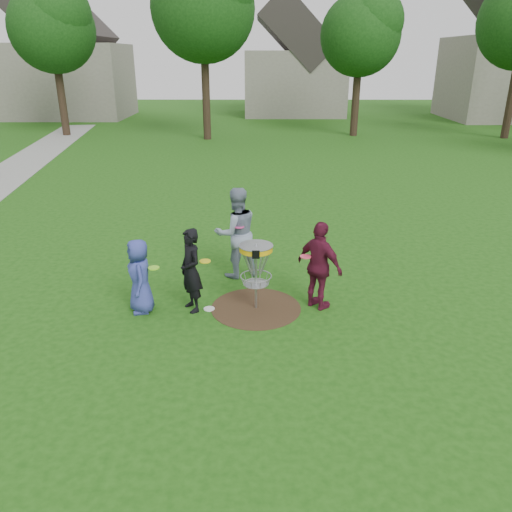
{
  "coord_description": "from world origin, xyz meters",
  "views": [
    {
      "loc": [
        0.04,
        -8.85,
        4.7
      ],
      "look_at": [
        0.0,
        0.3,
        1.0
      ],
      "focal_mm": 35.0,
      "sensor_mm": 36.0,
      "label": 1
    }
  ],
  "objects_px": {
    "player_black": "(191,270)",
    "disc_golf_basket": "(256,261)",
    "player_maroon": "(320,266)",
    "player_blue": "(140,276)",
    "player_grey": "(236,233)"
  },
  "relations": [
    {
      "from": "player_black",
      "to": "disc_golf_basket",
      "type": "xyz_separation_m",
      "value": [
        1.26,
        0.06,
        0.18
      ]
    },
    {
      "from": "player_black",
      "to": "player_grey",
      "type": "height_order",
      "value": "player_grey"
    },
    {
      "from": "player_maroon",
      "to": "player_blue",
      "type": "bearing_deg",
      "value": 48.32
    },
    {
      "from": "player_black",
      "to": "disc_golf_basket",
      "type": "distance_m",
      "value": 1.27
    },
    {
      "from": "player_blue",
      "to": "disc_golf_basket",
      "type": "xyz_separation_m",
      "value": [
        2.24,
        0.11,
        0.28
      ]
    },
    {
      "from": "player_black",
      "to": "disc_golf_basket",
      "type": "bearing_deg",
      "value": 61.9
    },
    {
      "from": "player_blue",
      "to": "player_maroon",
      "type": "relative_size",
      "value": 0.83
    },
    {
      "from": "player_black",
      "to": "disc_golf_basket",
      "type": "relative_size",
      "value": 1.22
    },
    {
      "from": "player_black",
      "to": "player_maroon",
      "type": "distance_m",
      "value": 2.5
    },
    {
      "from": "disc_golf_basket",
      "to": "player_black",
      "type": "bearing_deg",
      "value": -177.45
    },
    {
      "from": "player_grey",
      "to": "player_maroon",
      "type": "height_order",
      "value": "player_grey"
    },
    {
      "from": "player_blue",
      "to": "player_grey",
      "type": "relative_size",
      "value": 0.72
    },
    {
      "from": "player_grey",
      "to": "player_maroon",
      "type": "relative_size",
      "value": 1.15
    },
    {
      "from": "player_grey",
      "to": "player_black",
      "type": "bearing_deg",
      "value": 42.79
    },
    {
      "from": "player_blue",
      "to": "disc_golf_basket",
      "type": "relative_size",
      "value": 1.08
    }
  ]
}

